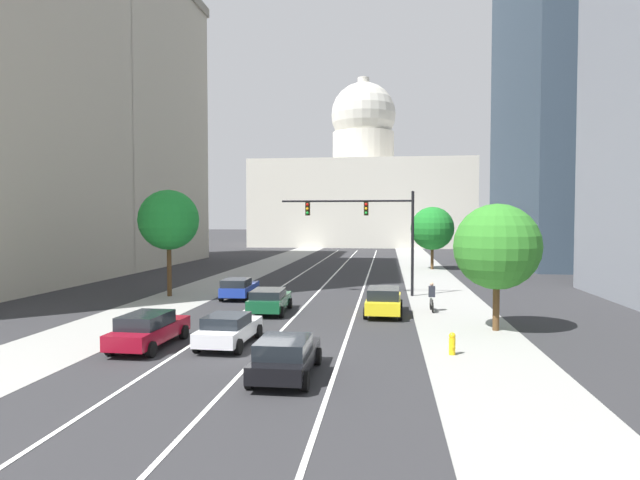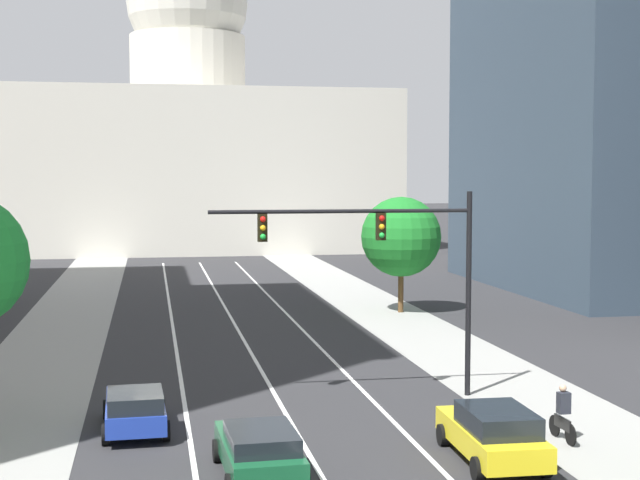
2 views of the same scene
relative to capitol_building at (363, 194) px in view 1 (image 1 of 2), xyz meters
The scene contains 21 objects.
ground_plane 52.24m from the capitol_building, 90.00° to the right, with size 400.00×400.00×0.00m, color #2B2B2D.
sidewalk_left 57.85m from the capitol_building, 99.12° to the right, with size 4.86×130.00×0.01m, color gray.
sidewalk_right 57.85m from the capitol_building, 80.88° to the right, with size 4.86×130.00×0.01m, color gray.
lane_stripe_left 67.07m from the capitol_building, 92.85° to the right, with size 0.16×90.00×0.01m, color white.
lane_stripe_center 66.99m from the capitol_building, 90.00° to the right, with size 0.16×90.00×0.01m, color white.
lane_stripe_right 67.07m from the capitol_building, 87.15° to the right, with size 0.16×90.00×0.01m, color white.
office_tower_far_left 59.14m from the capitol_building, 118.91° to the right, with size 17.64×22.67×34.60m.
office_tower_far_right 56.48m from the capitol_building, 58.79° to the right, with size 15.80×26.00×59.81m.
capitol_building is the anchor object (origin of this frame).
car_yellow 82.89m from the capitol_building, 86.56° to the right, with size 2.20×4.79×1.59m.
car_black 94.96m from the capitol_building, 89.00° to the right, with size 2.03×4.51×1.42m.
car_green 82.99m from the capitol_building, 91.14° to the right, with size 2.21×4.56×1.43m.
car_crimson 91.69m from the capitol_building, 93.11° to the right, with size 2.03×4.76×1.49m.
car_white 90.85m from the capitol_building, 91.05° to the right, with size 2.09×4.39×1.39m.
car_blue 78.05m from the capitol_building, 93.65° to the right, with size 2.12×4.46×1.44m.
traffic_signal_mast 74.82m from the capitol_building, 86.95° to the right, with size 9.44×0.39×7.41m.
fire_hydrant 91.57m from the capitol_building, 85.13° to the right, with size 0.26×0.35×0.91m.
cyclist 81.58m from the capitol_building, 84.52° to the right, with size 0.37×1.70×1.72m.
street_tree_mid_right 55.50m from the capitol_building, 79.62° to the right, with size 4.66×4.66×6.75m.
street_tree_mid_left 77.59m from the capitol_building, 97.52° to the right, with size 4.22×4.22×7.50m.
street_tree_far_right 86.55m from the capitol_building, 83.08° to the right, with size 4.18×4.18×6.21m.
Camera 1 is at (5.11, -21.03, 5.47)m, focal length 29.64 mm.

